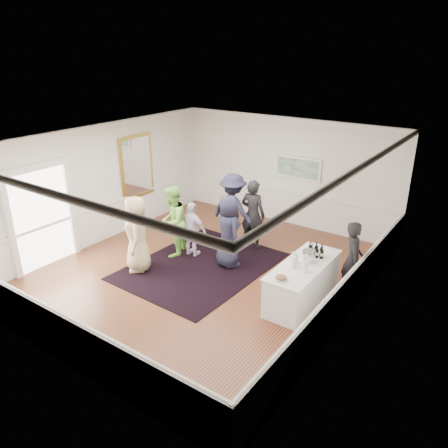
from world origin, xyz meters
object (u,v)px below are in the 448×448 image
Objects in this scene: guest_green at (172,221)px; guest_dark_b at (253,214)px; ice_bucket at (308,256)px; serving_table at (302,282)px; bartender at (353,259)px; nut_bowl at (281,278)px; guest_tan at (137,234)px; guest_lilac at (192,230)px; guest_navy at (228,231)px; guest_dark_a at (233,210)px.

guest_dark_b is at bearing 115.65° from guest_green.
guest_dark_b is at bearing 146.62° from ice_bucket.
bartender is (0.73, 0.84, 0.41)m from serving_table.
guest_green reaches higher than nut_bowl.
guest_tan is 1.12m from guest_green.
nut_bowl is (2.20, -2.54, -0.03)m from guest_dark_b.
guest_lilac is 1.66m from guest_dark_b.
bartender is at bearing 77.90° from guest_green.
guest_green is (-3.72, 0.13, 0.48)m from serving_table.
serving_table is 8.36× the size of ice_bucket.
bartender reaches higher than guest_lilac.
bartender is 3.12m from guest_dark_b.
guest_tan is at bearing -28.44° from guest_green.
guest_lilac is at bearing 158.89° from nut_bowl.
serving_table is at bearing -95.14° from ice_bucket.
bartender is at bearing 64.65° from nut_bowl.
ice_bucket is at bearing 143.04° from guest_dark_b.
guest_green is at bearing -179.47° from ice_bucket.
guest_navy is (1.06, 0.08, 0.19)m from guest_lilac.
guest_navy reaches higher than guest_lilac.
guest_dark_b reaches higher than guest_tan.
bartender reaches higher than ice_bucket.
guest_lilac is at bearing 32.94° from guest_navy.
guest_tan is 0.94× the size of guest_dark_a.
serving_table is 1.20× the size of guest_navy.
nut_bowl is (2.15, -1.32, 0.01)m from guest_navy.
guest_green is 1.68m from guest_dark_a.
bartender is 1.18× the size of guest_lilac.
guest_green is (0.14, 1.11, -0.01)m from guest_tan.
guest_tan is (-3.86, -0.98, 0.49)m from serving_table.
guest_dark_b is 1.04× the size of guest_navy.
guest_lilac is (-3.28, 0.38, 0.28)m from serving_table.
guest_dark_b reaches higher than guest_green.
guest_tan is 4.05m from ice_bucket.
guest_dark_b is at bearing 48.76° from bartender.
guest_tan reaches higher than nut_bowl.
guest_tan reaches higher than bartender.
guest_dark_a reaches higher than guest_green.
guest_lilac is 3.32m from ice_bucket.
guest_dark_a is at bearing 8.97° from guest_dark_b.
guest_tan is 1.30× the size of guest_lilac.
serving_table is at bearing 113.22° from bartender.
serving_table is 0.99m from nut_bowl.
bartender is at bearing -175.09° from guest_lilac.
guest_dark_a is at bearing -32.86° from guest_navy.
guest_navy reaches higher than ice_bucket.
guest_lilac is at bearing 176.37° from ice_bucket.
nut_bowl is at bearing 53.58° from guest_green.
guest_dark_a reaches higher than guest_dark_b.
guest_dark_b is (-3.01, 0.83, 0.09)m from bartender.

